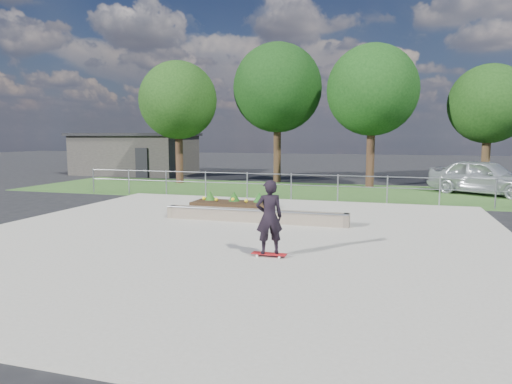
# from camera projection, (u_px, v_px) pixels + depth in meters

# --- Properties ---
(ground) EXTENTS (120.00, 120.00, 0.00)m
(ground) POSITION_uv_depth(u_px,v_px,m) (234.00, 237.00, 12.66)
(ground) COLOR black
(ground) RESTS_ON ground
(grass_verge) EXTENTS (30.00, 8.00, 0.02)m
(grass_verge) POSITION_uv_depth(u_px,v_px,m) (306.00, 191.00, 23.12)
(grass_verge) COLOR #2D5120
(grass_verge) RESTS_ON ground
(concrete_slab) EXTENTS (15.00, 15.00, 0.06)m
(concrete_slab) POSITION_uv_depth(u_px,v_px,m) (234.00, 236.00, 12.66)
(concrete_slab) COLOR #9B9789
(concrete_slab) RESTS_ON ground
(fence) EXTENTS (20.06, 0.06, 1.20)m
(fence) POSITION_uv_depth(u_px,v_px,m) (291.00, 183.00, 19.70)
(fence) COLOR gray
(fence) RESTS_ON ground
(building) EXTENTS (8.40, 5.40, 3.00)m
(building) POSITION_uv_depth(u_px,v_px,m) (136.00, 154.00, 33.57)
(building) COLOR #2D2B28
(building) RESTS_ON ground
(tree_far_left) EXTENTS (4.55, 4.55, 7.15)m
(tree_far_left) POSITION_uv_depth(u_px,v_px,m) (178.00, 101.00, 26.70)
(tree_far_left) COLOR #331E14
(tree_far_left) RESTS_ON ground
(tree_mid_left) EXTENTS (5.25, 5.25, 8.25)m
(tree_mid_left) POSITION_uv_depth(u_px,v_px,m) (278.00, 88.00, 26.95)
(tree_mid_left) COLOR black
(tree_mid_left) RESTS_ON ground
(tree_mid_right) EXTENTS (4.90, 4.90, 7.70)m
(tree_mid_right) POSITION_uv_depth(u_px,v_px,m) (372.00, 90.00, 24.49)
(tree_mid_right) COLOR #311D13
(tree_mid_right) RESTS_ON ground
(tree_far_right) EXTENTS (4.20, 4.20, 6.60)m
(tree_far_right) POSITION_uv_depth(u_px,v_px,m) (489.00, 104.00, 24.30)
(tree_far_right) COLOR #382616
(tree_far_right) RESTS_ON ground
(grind_ledge) EXTENTS (6.00, 0.44, 0.43)m
(grind_ledge) POSITION_uv_depth(u_px,v_px,m) (254.00, 216.00, 14.59)
(grind_ledge) COLOR #695C4D
(grind_ledge) RESTS_ON concrete_slab
(planter_bed) EXTENTS (3.00, 1.20, 0.61)m
(planter_bed) POSITION_uv_depth(u_px,v_px,m) (232.00, 203.00, 17.38)
(planter_bed) COLOR black
(planter_bed) RESTS_ON concrete_slab
(skateboarder) EXTENTS (0.80, 0.62, 1.77)m
(skateboarder) POSITION_uv_depth(u_px,v_px,m) (269.00, 217.00, 10.28)
(skateboarder) COLOR silver
(skateboarder) RESTS_ON concrete_slab
(parked_car) EXTENTS (5.32, 4.37, 1.71)m
(parked_car) POSITION_uv_depth(u_px,v_px,m) (484.00, 177.00, 21.68)
(parked_car) COLOR #B6BBC0
(parked_car) RESTS_ON ground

